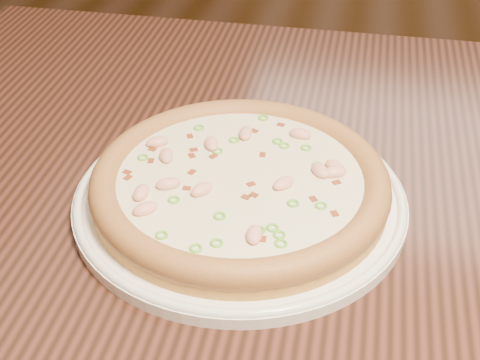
# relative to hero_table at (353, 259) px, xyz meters

# --- Properties ---
(ground) EXTENTS (9.00, 9.00, 0.00)m
(ground) POSITION_rel_hero_table_xyz_m (0.19, 0.90, -0.65)
(ground) COLOR black
(hero_table) EXTENTS (1.20, 0.80, 0.75)m
(hero_table) POSITION_rel_hero_table_xyz_m (0.00, 0.00, 0.00)
(hero_table) COLOR black
(hero_table) RESTS_ON ground
(plate) EXTENTS (0.33, 0.33, 0.02)m
(plate) POSITION_rel_hero_table_xyz_m (-0.12, -0.05, 0.11)
(plate) COLOR white
(plate) RESTS_ON hero_table
(pizza) EXTENTS (0.30, 0.30, 0.03)m
(pizza) POSITION_rel_hero_table_xyz_m (-0.12, -0.05, 0.13)
(pizza) COLOR gold
(pizza) RESTS_ON plate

